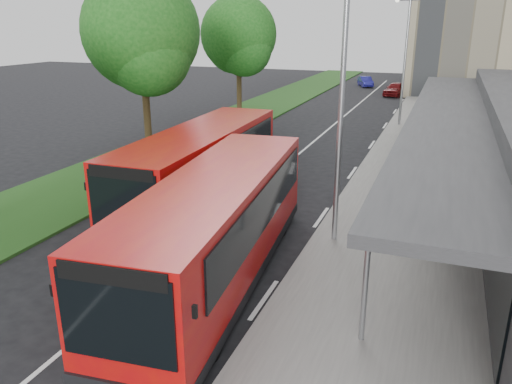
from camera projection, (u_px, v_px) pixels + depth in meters
The scene contains 15 objects.
ground at pixel (186, 248), 15.49m from camera, with size 120.00×120.00×0.00m, color black.
pavement at pixel (425, 133), 31.12m from camera, with size 5.00×80.00×0.15m, color slate.
grass_verge at pixel (234, 120), 35.51m from camera, with size 5.00×80.00×0.10m, color #214C18.
lane_centre_line at pixel (311, 144), 28.74m from camera, with size 0.12×70.00×0.01m, color silver.
kerb_dashes at pixel (379, 134), 31.17m from camera, with size 0.12×56.00×0.01m.
tree_mid at pixel (142, 40), 23.97m from camera, with size 5.64×5.64×9.06m.
tree_far at pixel (239, 40), 34.69m from camera, with size 5.28×5.28×8.49m.
lamp_post_near at pixel (339, 93), 14.34m from camera, with size 1.44×0.28×8.00m.
lamp_post_far at pixel (404, 54), 32.02m from camera, with size 1.44×0.28×8.00m.
bus_main at pixel (217, 228), 13.21m from camera, with size 3.58×10.44×2.90m.
bus_second at pixel (201, 167), 18.63m from camera, with size 2.98×10.39×2.92m.
litter_bin at pixel (407, 162), 22.44m from camera, with size 0.56×0.56×1.02m, color #382516.
bollard at pixel (409, 131), 28.87m from camera, with size 0.17×0.17×1.05m, color yellow.
car_near at pixel (396, 89), 47.14m from camera, with size 1.53×3.81×1.30m, color #5A0C0F.
car_far at pixel (365, 81), 54.08m from camera, with size 1.13×3.24×1.07m, color navy.
Camera 1 is at (7.05, -12.39, 6.65)m, focal length 35.00 mm.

